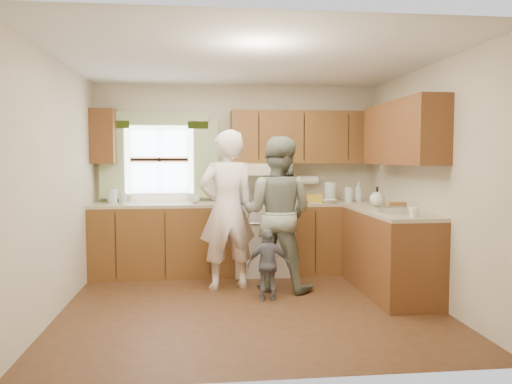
{
  "coord_description": "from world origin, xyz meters",
  "views": [
    {
      "loc": [
        -0.5,
        -5.05,
        1.53
      ],
      "look_at": [
        0.1,
        0.4,
        1.15
      ],
      "focal_mm": 35.0,
      "sensor_mm": 36.0,
      "label": 1
    }
  ],
  "objects": [
    {
      "name": "stove",
      "position": [
        0.3,
        1.44,
        0.47
      ],
      "size": [
        0.76,
        0.67,
        1.07
      ],
      "color": "silver",
      "rests_on": "ground"
    },
    {
      "name": "kitchen_fixtures",
      "position": [
        0.61,
        1.08,
        0.84
      ],
      "size": [
        3.8,
        2.25,
        2.15
      ],
      "color": "#45270E",
      "rests_on": "ground"
    },
    {
      "name": "room",
      "position": [
        0.0,
        0.0,
        1.25
      ],
      "size": [
        3.8,
        3.8,
        3.8
      ],
      "color": "#422614",
      "rests_on": "ground"
    },
    {
      "name": "child",
      "position": [
        0.21,
        0.17,
        0.39
      ],
      "size": [
        0.46,
        0.21,
        0.77
      ],
      "primitive_type": "imported",
      "rotation": [
        0.0,
        0.0,
        3.09
      ],
      "color": "slate",
      "rests_on": "ground"
    },
    {
      "name": "woman_left",
      "position": [
        -0.2,
        0.71,
        0.92
      ],
      "size": [
        0.75,
        0.56,
        1.85
      ],
      "primitive_type": "imported",
      "rotation": [
        0.0,
        0.0,
        3.34
      ],
      "color": "white",
      "rests_on": "ground"
    },
    {
      "name": "woman_right",
      "position": [
        0.37,
        0.61,
        0.88
      ],
      "size": [
        1.07,
        0.98,
        1.77
      ],
      "primitive_type": "imported",
      "rotation": [
        0.0,
        0.0,
        2.69
      ],
      "color": "#233C25",
      "rests_on": "ground"
    }
  ]
}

